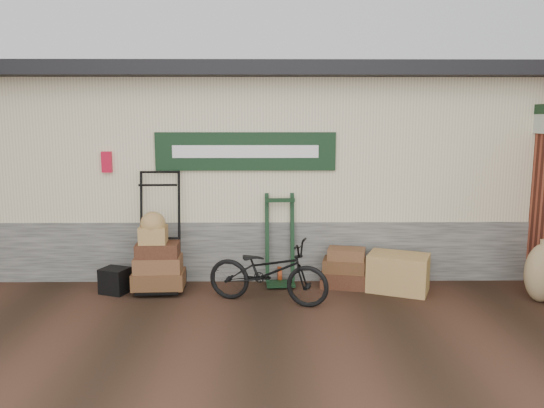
# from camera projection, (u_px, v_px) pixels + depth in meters

# --- Properties ---
(ground) EXTENTS (80.00, 80.00, 0.00)m
(ground) POSITION_uv_depth(u_px,v_px,m) (267.00, 304.00, 7.00)
(ground) COLOR black
(ground) RESTS_ON ground
(station_building) EXTENTS (14.40, 4.10, 3.20)m
(station_building) POSITION_uv_depth(u_px,v_px,m) (266.00, 164.00, 9.43)
(station_building) COLOR #4C4C47
(station_building) RESTS_ON ground
(porter_trolley) EXTENTS (0.88, 0.68, 1.72)m
(porter_trolley) POSITION_uv_depth(u_px,v_px,m) (159.00, 230.00, 7.50)
(porter_trolley) COLOR black
(porter_trolley) RESTS_ON ground
(green_barrow) EXTENTS (0.50, 0.43, 1.34)m
(green_barrow) POSITION_uv_depth(u_px,v_px,m) (280.00, 240.00, 7.73)
(green_barrow) COLOR black
(green_barrow) RESTS_ON ground
(suitcase_stack) EXTENTS (0.73, 0.55, 0.58)m
(suitcase_stack) POSITION_uv_depth(u_px,v_px,m) (344.00, 267.00, 7.67)
(suitcase_stack) COLOR #3E1D13
(suitcase_stack) RESTS_ON ground
(wicker_hamper) EXTENTS (0.96, 0.81, 0.53)m
(wicker_hamper) POSITION_uv_depth(u_px,v_px,m) (398.00, 273.00, 7.48)
(wicker_hamper) COLOR #97613C
(wicker_hamper) RESTS_ON ground
(black_trunk) EXTENTS (0.44, 0.41, 0.36)m
(black_trunk) POSITION_uv_depth(u_px,v_px,m) (115.00, 281.00, 7.41)
(black_trunk) COLOR black
(black_trunk) RESTS_ON ground
(bicycle) EXTENTS (1.03, 1.74, 0.96)m
(bicycle) POSITION_uv_depth(u_px,v_px,m) (268.00, 268.00, 6.97)
(bicycle) COLOR black
(bicycle) RESTS_ON ground
(burlap_sack_left) EXTENTS (0.62, 0.57, 0.80)m
(burlap_sack_left) POSITION_uv_depth(u_px,v_px,m) (542.00, 273.00, 7.03)
(burlap_sack_left) COLOR #91734E
(burlap_sack_left) RESTS_ON ground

